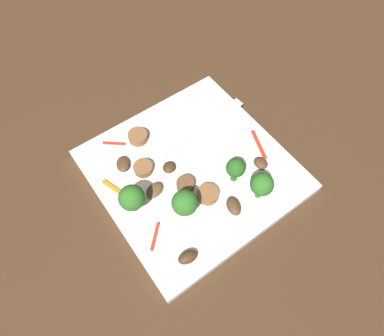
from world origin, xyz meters
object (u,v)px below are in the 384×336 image
at_px(fork, 209,123).
at_px(mushroom_4, 234,206).
at_px(sausage_slice_0, 138,137).
at_px(sausage_slice_3, 143,168).
at_px(pepper_strip_2, 117,190).
at_px(sausage_slice_2, 208,194).
at_px(sausage_slice_1, 185,185).
at_px(mushroom_0, 188,257).
at_px(mushroom_2, 123,164).
at_px(broccoli_floret_3, 132,198).
at_px(broccoli_floret_1, 262,185).
at_px(mushroom_3, 261,163).
at_px(broccoli_floret_0, 236,168).
at_px(mushroom_1, 155,191).
at_px(pepper_strip_0, 259,144).
at_px(pepper_strip_1, 155,237).
at_px(mushroom_5, 169,167).
at_px(pepper_strip_3, 114,143).
at_px(plate, 192,171).
at_px(broccoli_floret_2, 185,203).

bearing_deg(fork, mushroom_4, -119.52).
bearing_deg(mushroom_4, sausage_slice_0, 104.38).
relative_size(sausage_slice_3, pepper_strip_2, 0.54).
bearing_deg(fork, sausage_slice_2, -133.35).
xyz_separation_m(sausage_slice_1, mushroom_0, (-0.06, -0.09, -0.00)).
bearing_deg(mushroom_2, sausage_slice_3, -50.39).
distance_m(broccoli_floret_3, sausage_slice_0, 0.13).
bearing_deg(sausage_slice_0, broccoli_floret_1, -64.97).
bearing_deg(sausage_slice_2, mushroom_3, -3.20).
height_order(broccoli_floret_0, mushroom_3, broccoli_floret_0).
relative_size(mushroom_0, mushroom_1, 0.92).
bearing_deg(pepper_strip_0, mushroom_1, 171.70).
relative_size(pepper_strip_1, pepper_strip_2, 0.73).
bearing_deg(broccoli_floret_0, mushroom_5, 133.99).
height_order(broccoli_floret_1, pepper_strip_3, broccoli_floret_1).
relative_size(plate, pepper_strip_2, 5.09).
xyz_separation_m(mushroom_2, mushroom_5, (0.06, -0.05, 0.00)).
bearing_deg(pepper_strip_1, pepper_strip_3, 79.41).
relative_size(broccoli_floret_0, mushroom_0, 1.70).
xyz_separation_m(mushroom_2, pepper_strip_2, (-0.03, -0.03, -0.00)).
distance_m(broccoli_floret_0, mushroom_5, 0.11).
relative_size(sausage_slice_3, mushroom_5, 1.41).
bearing_deg(sausage_slice_2, pepper_strip_0, 11.14).
xyz_separation_m(sausage_slice_3, pepper_strip_3, (-0.01, 0.07, -0.00)).
height_order(plate, broccoli_floret_3, broccoli_floret_3).
relative_size(sausage_slice_1, mushroom_5, 1.26).
distance_m(broccoli_floret_2, mushroom_4, 0.08).
height_order(broccoli_floret_1, mushroom_0, broccoli_floret_1).
xyz_separation_m(pepper_strip_2, pepper_strip_3, (0.04, 0.08, -0.00)).
bearing_deg(mushroom_0, sausage_slice_1, 56.19).
xyz_separation_m(pepper_strip_0, pepper_strip_2, (-0.24, 0.07, -0.00)).
height_order(broccoli_floret_1, pepper_strip_0, broccoli_floret_1).
height_order(broccoli_floret_2, broccoli_floret_3, broccoli_floret_3).
xyz_separation_m(fork, broccoli_floret_0, (-0.04, -0.11, 0.03)).
height_order(sausage_slice_0, pepper_strip_1, sausage_slice_0).
relative_size(sausage_slice_1, pepper_strip_3, 0.72).
distance_m(mushroom_3, mushroom_4, 0.09).
bearing_deg(broccoli_floret_3, sausage_slice_2, -25.08).
height_order(mushroom_1, mushroom_2, mushroom_2).
height_order(mushroom_0, mushroom_1, mushroom_0).
distance_m(fork, sausage_slice_2, 0.14).
bearing_deg(mushroom_0, pepper_strip_1, 110.80).
xyz_separation_m(fork, mushroom_3, (0.02, -0.12, 0.00)).
relative_size(mushroom_1, pepper_strip_2, 0.54).
bearing_deg(fork, broccoli_floret_0, -112.99).
bearing_deg(sausage_slice_0, pepper_strip_0, -39.43).
height_order(mushroom_5, pepper_strip_1, mushroom_5).
xyz_separation_m(broccoli_floret_1, sausage_slice_1, (-0.08, 0.08, -0.03)).
bearing_deg(sausage_slice_1, mushroom_0, -123.81).
xyz_separation_m(mushroom_2, mushroom_4, (0.10, -0.16, 0.00)).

